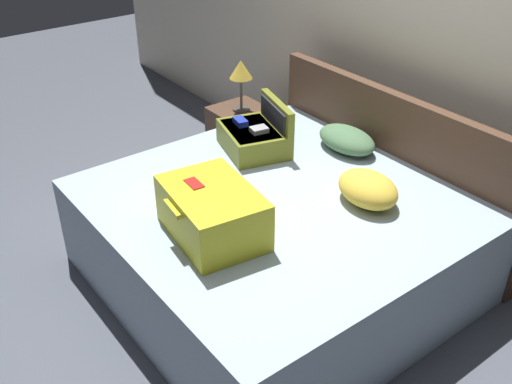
{
  "coord_description": "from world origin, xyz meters",
  "views": [
    {
      "loc": [
        2.18,
        -1.41,
        2.37
      ],
      "look_at": [
        0.0,
        0.26,
        0.68
      ],
      "focal_mm": 41.7,
      "sensor_mm": 36.0,
      "label": 1
    }
  ],
  "objects_px": {
    "hard_case_large": "(212,212)",
    "nightstand": "(242,139)",
    "pillow_center_head": "(347,140)",
    "pillow_near_headboard": "(368,189)",
    "bed": "(275,241)",
    "hard_case_medium": "(255,136)",
    "table_lamp": "(241,72)"
  },
  "relations": [
    {
      "from": "hard_case_large",
      "to": "pillow_near_headboard",
      "type": "distance_m",
      "value": 0.89
    },
    {
      "from": "bed",
      "to": "hard_case_medium",
      "type": "relative_size",
      "value": 3.65
    },
    {
      "from": "hard_case_medium",
      "to": "nightstand",
      "type": "distance_m",
      "value": 0.91
    },
    {
      "from": "pillow_near_headboard",
      "to": "nightstand",
      "type": "relative_size",
      "value": 0.76
    },
    {
      "from": "pillow_near_headboard",
      "to": "table_lamp",
      "type": "distance_m",
      "value": 1.61
    },
    {
      "from": "hard_case_large",
      "to": "hard_case_medium",
      "type": "distance_m",
      "value": 0.96
    },
    {
      "from": "hard_case_large",
      "to": "nightstand",
      "type": "xyz_separation_m",
      "value": [
        -1.32,
        1.14,
        -0.46
      ]
    },
    {
      "from": "hard_case_large",
      "to": "nightstand",
      "type": "relative_size",
      "value": 1.21
    },
    {
      "from": "hard_case_large",
      "to": "nightstand",
      "type": "bearing_deg",
      "value": 147.0
    },
    {
      "from": "bed",
      "to": "nightstand",
      "type": "xyz_separation_m",
      "value": [
        -1.25,
        0.68,
        -0.04
      ]
    },
    {
      "from": "hard_case_large",
      "to": "pillow_center_head",
      "type": "xyz_separation_m",
      "value": [
        -0.26,
        1.21,
        -0.07
      ]
    },
    {
      "from": "bed",
      "to": "pillow_center_head",
      "type": "bearing_deg",
      "value": 104.71
    },
    {
      "from": "bed",
      "to": "hard_case_large",
      "type": "relative_size",
      "value": 3.17
    },
    {
      "from": "hard_case_large",
      "to": "table_lamp",
      "type": "relative_size",
      "value": 1.55
    },
    {
      "from": "hard_case_large",
      "to": "pillow_center_head",
      "type": "relative_size",
      "value": 1.42
    },
    {
      "from": "bed",
      "to": "hard_case_medium",
      "type": "height_order",
      "value": "hard_case_medium"
    },
    {
      "from": "bed",
      "to": "pillow_near_headboard",
      "type": "distance_m",
      "value": 0.63
    },
    {
      "from": "pillow_near_headboard",
      "to": "pillow_center_head",
      "type": "xyz_separation_m",
      "value": [
        -0.53,
        0.36,
        -0.02
      ]
    },
    {
      "from": "bed",
      "to": "hard_case_medium",
      "type": "distance_m",
      "value": 0.73
    },
    {
      "from": "pillow_near_headboard",
      "to": "bed",
      "type": "bearing_deg",
      "value": -130.33
    },
    {
      "from": "pillow_center_head",
      "to": "table_lamp",
      "type": "height_order",
      "value": "table_lamp"
    },
    {
      "from": "hard_case_large",
      "to": "hard_case_medium",
      "type": "height_order",
      "value": "hard_case_medium"
    },
    {
      "from": "hard_case_large",
      "to": "bed",
      "type": "bearing_deg",
      "value": 106.01
    },
    {
      "from": "hard_case_large",
      "to": "table_lamp",
      "type": "distance_m",
      "value": 1.74
    },
    {
      "from": "pillow_center_head",
      "to": "hard_case_large",
      "type": "bearing_deg",
      "value": -77.8
    },
    {
      "from": "pillow_near_headboard",
      "to": "table_lamp",
      "type": "bearing_deg",
      "value": 169.67
    },
    {
      "from": "nightstand",
      "to": "pillow_center_head",
      "type": "bearing_deg",
      "value": 3.97
    },
    {
      "from": "bed",
      "to": "table_lamp",
      "type": "relative_size",
      "value": 4.91
    },
    {
      "from": "nightstand",
      "to": "table_lamp",
      "type": "height_order",
      "value": "table_lamp"
    },
    {
      "from": "pillow_near_headboard",
      "to": "pillow_center_head",
      "type": "distance_m",
      "value": 0.64
    },
    {
      "from": "bed",
      "to": "hard_case_large",
      "type": "bearing_deg",
      "value": -81.93
    },
    {
      "from": "pillow_center_head",
      "to": "pillow_near_headboard",
      "type": "bearing_deg",
      "value": -34.49
    }
  ]
}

